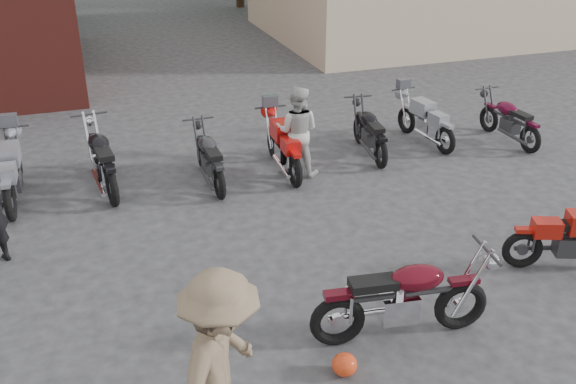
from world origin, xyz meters
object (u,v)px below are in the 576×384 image
object	(u,v)px
row_bike_4	(283,143)
row_bike_5	(370,129)
person_light	(297,131)
row_bike_3	(209,155)
helmet	(344,364)
person_tan	(222,369)
vintage_motorcycle	(405,293)
row_bike_7	(509,118)
row_bike_2	(101,156)
row_bike_6	(425,118)
sportbike	(575,236)
row_bike_1	(11,169)

from	to	relation	value
row_bike_4	row_bike_5	size ratio (longest dim) A/B	1.05
person_light	row_bike_3	world-z (taller)	person_light
person_light	row_bike_4	world-z (taller)	person_light
person_light	row_bike_3	xyz separation A→B (m)	(-1.62, 0.13, -0.31)
helmet	person_tan	size ratio (longest dim) A/B	0.14
vintage_motorcycle	row_bike_7	size ratio (longest dim) A/B	1.18
person_tan	row_bike_5	distance (m)	7.75
row_bike_3	vintage_motorcycle	bearing A→B (deg)	-166.93
row_bike_5	row_bike_7	size ratio (longest dim) A/B	1.02
row_bike_2	row_bike_7	xyz separation A→B (m)	(8.16, -0.44, -0.09)
row_bike_4	row_bike_6	distance (m)	3.26
helmet	row_bike_7	size ratio (longest dim) A/B	0.16
sportbike	row_bike_3	xyz separation A→B (m)	(-4.17, 4.45, 0.01)
person_light	row_bike_4	bearing A→B (deg)	-12.63
person_light	row_bike_5	size ratio (longest dim) A/B	0.91
row_bike_7	helmet	bearing A→B (deg)	128.80
person_tan	row_bike_5	size ratio (longest dim) A/B	1.09
helmet	person_tan	xyz separation A→B (m)	(-1.50, -0.60, 0.87)
vintage_motorcycle	row_bike_6	bearing A→B (deg)	65.66
row_bike_4	person_light	bearing A→B (deg)	-131.55
row_bike_4	row_bike_5	world-z (taller)	row_bike_4
person_tan	row_bike_3	xyz separation A→B (m)	(1.21, 6.01, -0.47)
row_bike_3	row_bike_7	size ratio (longest dim) A/B	1.02
vintage_motorcycle	row_bike_4	distance (m)	5.08
row_bike_1	row_bike_7	distance (m)	9.65
row_bike_5	vintage_motorcycle	bearing A→B (deg)	165.73
sportbike	row_bike_6	xyz separation A→B (m)	(0.47, 4.93, 0.00)
person_light	row_bike_1	distance (m)	4.96
vintage_motorcycle	helmet	bearing A→B (deg)	-149.43
row_bike_4	row_bike_5	xyz separation A→B (m)	(1.88, 0.22, -0.03)
vintage_motorcycle	row_bike_6	distance (m)	6.49
person_light	person_tan	bearing A→B (deg)	95.12
vintage_motorcycle	helmet	size ratio (longest dim) A/B	7.40
sportbike	person_light	world-z (taller)	person_light
helmet	row_bike_7	xyz separation A→B (m)	(6.04, 5.39, 0.39)
person_tan	row_bike_5	bearing A→B (deg)	-2.60
person_tan	row_bike_6	size ratio (longest dim) A/B	1.10
row_bike_1	row_bike_6	xyz separation A→B (m)	(7.96, 0.10, -0.05)
helmet	row_bike_2	bearing A→B (deg)	109.94
row_bike_3	row_bike_4	world-z (taller)	row_bike_4
row_bike_4	row_bike_7	distance (m)	4.92
person_light	row_bike_1	bearing A→B (deg)	24.80
helmet	vintage_motorcycle	bearing A→B (deg)	22.96
person_tan	row_bike_2	distance (m)	6.47
vintage_motorcycle	person_tan	world-z (taller)	person_tan
row_bike_3	row_bike_2	bearing A→B (deg)	76.59
row_bike_1	row_bike_2	bearing A→B (deg)	-86.81
sportbike	row_bike_5	bearing A→B (deg)	121.15
helmet	row_bike_1	bearing A→B (deg)	121.86
row_bike_3	sportbike	bearing A→B (deg)	-137.34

